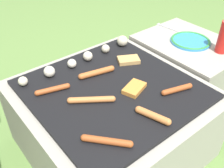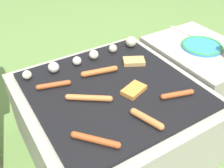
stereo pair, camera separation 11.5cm
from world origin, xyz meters
The scene contains 14 objects.
ground_plane centered at (0.00, 0.00, 0.00)m, with size 14.00×14.00×0.00m, color #608442.
grill centered at (0.00, 0.00, 0.20)m, with size 0.79×0.79×0.39m.
side_ledge centered at (0.62, 0.05, 0.20)m, with size 0.44×0.57×0.39m.
sausage_front_right centered at (-0.13, -0.02, 0.41)m, with size 0.17×0.13×0.03m.
sausage_front_center centered at (0.20, -0.20, 0.41)m, with size 0.15×0.06×0.02m.
sausage_mid_left centered at (-0.22, 0.14, 0.41)m, with size 0.15×0.06×0.02m.
sausage_back_center centered at (0.00, -0.25, 0.41)m, with size 0.07×0.15×0.03m.
sausage_back_left centered at (-0.21, -0.24, 0.41)m, with size 0.13×0.15×0.02m.
sausage_back_right centered at (0.01, 0.12, 0.41)m, with size 0.18×0.06×0.03m.
bread_slice_right centered at (0.07, -0.07, 0.40)m, with size 0.12×0.10×0.02m.
bread_slice_center centered at (0.20, 0.12, 0.40)m, with size 0.13×0.11×0.02m.
mushroom_row centered at (0.04, 0.26, 0.42)m, with size 0.64×0.07×0.06m.
plate_colorful centered at (0.62, 0.05, 0.40)m, with size 0.23×0.23×0.02m.
fork_utensil centered at (0.66, 0.26, 0.40)m, with size 0.03×0.17×0.01m.
Camera 2 is at (-0.49, -0.79, 1.11)m, focal length 42.00 mm.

